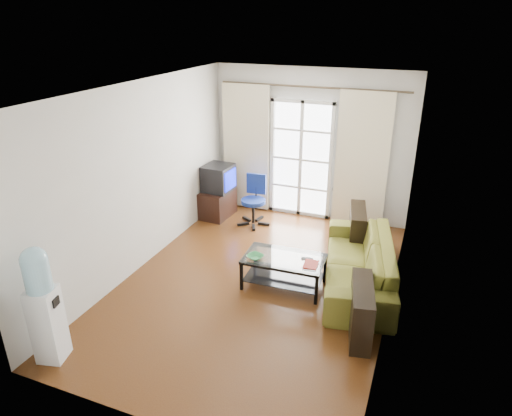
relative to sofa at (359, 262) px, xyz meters
The scene contains 20 objects.
floor 1.45m from the sofa, 158.30° to the right, with size 5.20×5.20×0.00m, color #5C3415.
ceiling 2.76m from the sofa, 158.30° to the right, with size 5.20×5.20×0.00m, color white.
wall_back 2.66m from the sofa, 122.32° to the left, with size 3.60×0.02×2.70m, color silver.
wall_front 3.54m from the sofa, 112.82° to the right, with size 3.60×0.02×2.70m, color silver.
wall_left 3.32m from the sofa, behind, with size 0.02×5.20×2.70m, color silver.
wall_right 1.25m from the sofa, 47.10° to the right, with size 0.02×5.20×2.70m, color silver.
french_door 2.61m from the sofa, 125.91° to the left, with size 1.16×0.06×2.15m.
curtain_rod 3.14m from the sofa, 123.61° to the left, with size 0.04×0.04×3.30m, color #4C3F2D.
curtain_left 3.30m from the sofa, 142.10° to the left, with size 0.90×0.07×2.35m, color beige.
curtain_right 2.17m from the sofa, 100.53° to the left, with size 0.90×0.07×2.35m, color beige.
radiator 2.04m from the sofa, 104.57° to the left, with size 0.64×0.12×0.64m, color gray.
sofa is the anchor object (origin of this frame).
coffee_table 1.05m from the sofa, 154.08° to the right, with size 1.13×0.67×0.45m.
bowl 1.45m from the sofa, 154.31° to the right, with size 0.28×0.28×0.05m, color #2F8333.
book 0.85m from the sofa, 140.48° to the right, with size 0.20×0.26×0.02m, color #B53016.
remote 0.76m from the sofa, 149.26° to the right, with size 0.17×0.05×0.02m, color black.
tv_stand 3.17m from the sofa, 154.31° to the left, with size 0.46×0.69×0.51m, color black.
crt_tv 3.21m from the sofa, 153.90° to the left, with size 0.56×0.55×0.48m.
task_chair 2.47m from the sofa, 148.11° to the left, with size 0.67×0.67×0.90m.
water_cooler 4.00m from the sofa, 135.86° to the right, with size 0.34×0.34×1.38m.
Camera 1 is at (2.02, -5.15, 3.53)m, focal length 32.00 mm.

